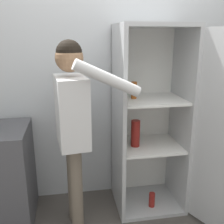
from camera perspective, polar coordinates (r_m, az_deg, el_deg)
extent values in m
cube|color=silver|center=(2.68, -0.49, 7.61)|extent=(7.00, 0.06, 2.55)
cube|color=#B7BABC|center=(2.92, 7.57, -18.50)|extent=(0.65, 0.56, 0.04)
cube|color=#B7BABC|center=(2.41, 9.17, 18.10)|extent=(0.65, 0.56, 0.04)
cube|color=white|center=(2.77, 6.63, -0.36)|extent=(0.65, 0.03, 1.71)
cube|color=#B7BABC|center=(2.46, 1.40, -2.43)|extent=(0.04, 0.56, 1.71)
cube|color=#B7BABC|center=(2.64, 14.69, -1.62)|extent=(0.03, 0.56, 1.71)
cube|color=white|center=(2.62, 8.07, -7.21)|extent=(0.58, 0.49, 0.02)
cube|color=white|center=(2.48, 8.49, 2.68)|extent=(0.58, 0.49, 0.02)
cylinder|color=maroon|center=(2.52, 5.12, -4.66)|extent=(0.09, 0.09, 0.26)
cylinder|color=#1E5123|center=(2.56, 2.56, -4.61)|extent=(0.06, 0.06, 0.23)
cylinder|color=#1E5123|center=(2.60, 3.00, 5.27)|extent=(0.05, 0.05, 0.13)
cylinder|color=#9E4C19|center=(2.44, 4.80, 4.76)|extent=(0.05, 0.05, 0.16)
cylinder|color=maroon|center=(2.78, 8.67, -18.35)|extent=(0.06, 0.06, 0.15)
cylinder|color=#726656|center=(2.51, -8.40, -14.49)|extent=(0.11, 0.11, 0.80)
cylinder|color=#726656|center=(2.37, -7.73, -16.54)|extent=(0.11, 0.11, 0.80)
cube|color=silver|center=(2.16, -8.79, 0.17)|extent=(0.29, 0.45, 0.57)
sphere|color=#8C6647|center=(2.09, -9.30, 11.53)|extent=(0.22, 0.22, 0.22)
sphere|color=black|center=(2.08, -9.35, 12.59)|extent=(0.20, 0.20, 0.20)
cylinder|color=silver|center=(2.39, -9.59, 1.00)|extent=(0.08, 0.08, 0.53)
cylinder|color=silver|center=(1.92, -0.95, 7.28)|extent=(0.53, 0.15, 0.30)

